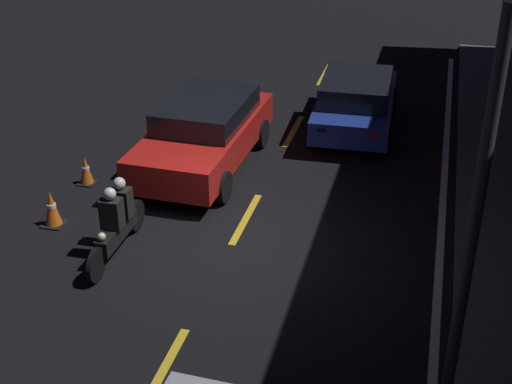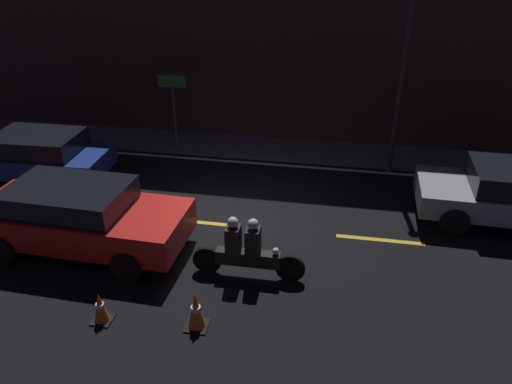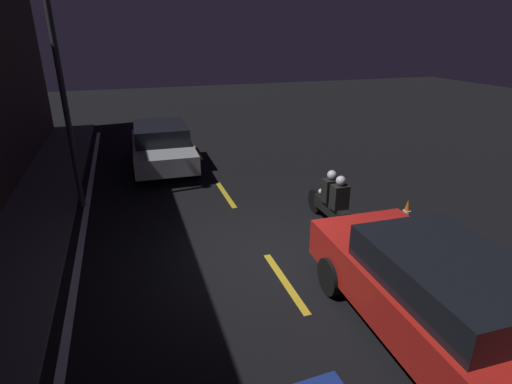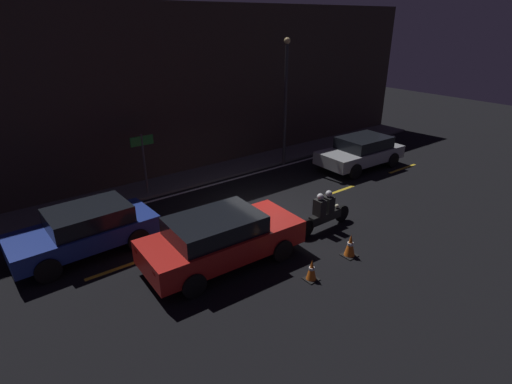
# 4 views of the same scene
# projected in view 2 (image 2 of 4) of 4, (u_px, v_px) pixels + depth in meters

# --- Properties ---
(ground_plane) EXTENTS (56.00, 56.00, 0.00)m
(ground_plane) POSITION_uv_depth(u_px,v_px,m) (232.00, 226.00, 12.06)
(ground_plane) COLOR black
(raised_curb) EXTENTS (28.00, 1.77, 0.10)m
(raised_curb) POSITION_uv_depth(u_px,v_px,m) (265.00, 148.00, 16.25)
(raised_curb) COLOR #4C4C4F
(raised_curb) RESTS_ON ground
(building_front) EXTENTS (28.00, 0.30, 7.14)m
(building_front) POSITION_uv_depth(u_px,v_px,m) (272.00, 31.00, 15.53)
(building_front) COLOR #382D28
(building_front) RESTS_ON ground
(lane_dash_b) EXTENTS (2.00, 0.14, 0.01)m
(lane_dash_b) POSITION_uv_depth(u_px,v_px,m) (26.00, 205.00, 12.94)
(lane_dash_b) COLOR gold
(lane_dash_b) RESTS_ON ground
(lane_dash_c) EXTENTS (2.00, 0.14, 0.01)m
(lane_dash_c) POSITION_uv_depth(u_px,v_px,m) (192.00, 222.00, 12.22)
(lane_dash_c) COLOR gold
(lane_dash_c) RESTS_ON ground
(lane_dash_d) EXTENTS (2.00, 0.14, 0.01)m
(lane_dash_d) POSITION_uv_depth(u_px,v_px,m) (380.00, 240.00, 11.50)
(lane_dash_d) COLOR gold
(lane_dash_d) RESTS_ON ground
(lane_solid_kerb) EXTENTS (25.20, 0.14, 0.01)m
(lane_solid_kerb) POSITION_uv_depth(u_px,v_px,m) (259.00, 163.00, 15.28)
(lane_solid_kerb) COLOR silver
(lane_solid_kerb) RESTS_ON ground
(sedan_blue) EXTENTS (4.18, 2.05, 1.41)m
(sedan_blue) POSITION_uv_depth(u_px,v_px,m) (36.00, 155.00, 13.91)
(sedan_blue) COLOR navy
(sedan_blue) RESTS_ON ground
(taxi_red) EXTENTS (4.65, 2.14, 1.52)m
(taxi_red) POSITION_uv_depth(u_px,v_px,m) (79.00, 216.00, 10.87)
(taxi_red) COLOR red
(taxi_red) RESTS_ON ground
(motorcycle) EXTENTS (2.32, 0.37, 1.37)m
(motorcycle) POSITION_uv_depth(u_px,v_px,m) (245.00, 250.00, 10.01)
(motorcycle) COLOR black
(motorcycle) RESTS_ON ground
(traffic_cone_near) EXTENTS (0.36, 0.36, 0.62)m
(traffic_cone_near) POSITION_uv_depth(u_px,v_px,m) (100.00, 308.00, 8.98)
(traffic_cone_near) COLOR black
(traffic_cone_near) RESTS_ON ground
(traffic_cone_mid) EXTENTS (0.42, 0.42, 0.72)m
(traffic_cone_mid) POSITION_uv_depth(u_px,v_px,m) (196.00, 311.00, 8.82)
(traffic_cone_mid) COLOR black
(traffic_cone_mid) RESTS_ON ground
(shop_sign) EXTENTS (0.90, 0.08, 2.40)m
(shop_sign) POSITION_uv_depth(u_px,v_px,m) (173.00, 96.00, 15.45)
(shop_sign) COLOR #4C4C51
(shop_sign) RESTS_ON raised_curb
(street_lamp) EXTENTS (0.28, 0.28, 5.76)m
(street_lamp) POSITION_uv_depth(u_px,v_px,m) (403.00, 62.00, 13.25)
(street_lamp) COLOR #333338
(street_lamp) RESTS_ON ground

